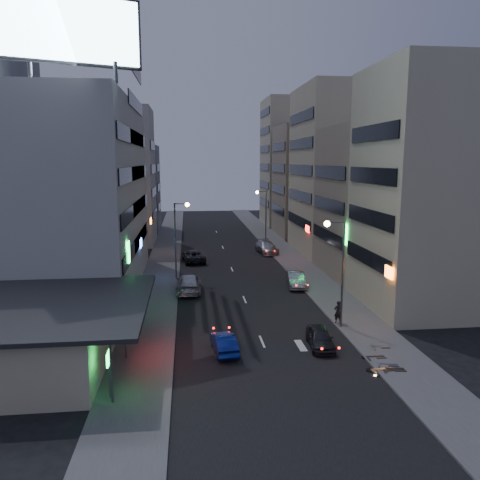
{
  "coord_description": "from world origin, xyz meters",
  "views": [
    {
      "loc": [
        -4.97,
        -26.44,
        12.41
      ],
      "look_at": [
        -0.15,
        16.39,
        5.07
      ],
      "focal_mm": 35.0,
      "sensor_mm": 36.0,
      "label": 1
    }
  ],
  "objects": [
    {
      "name": "ground",
      "position": [
        0.0,
        0.0,
        0.0
      ],
      "size": [
        180.0,
        180.0,
        0.0
      ],
      "primitive_type": "plane",
      "color": "black",
      "rests_on": "ground"
    },
    {
      "name": "sidewalk_left",
      "position": [
        -8.0,
        30.0,
        0.06
      ],
      "size": [
        4.0,
        120.0,
        0.12
      ],
      "primitive_type": "cube",
      "color": "#4C4C4F",
      "rests_on": "ground"
    },
    {
      "name": "sidewalk_right",
      "position": [
        8.0,
        30.0,
        0.06
      ],
      "size": [
        4.0,
        120.0,
        0.12
      ],
      "primitive_type": "cube",
      "color": "#4C4C4F",
      "rests_on": "ground"
    },
    {
      "name": "food_court",
      "position": [
        -13.9,
        2.0,
        1.98
      ],
      "size": [
        11.0,
        13.0,
        3.88
      ],
      "color": "#B9B291",
      "rests_on": "ground"
    },
    {
      "name": "white_building",
      "position": [
        -17.0,
        20.0,
        9.0
      ],
      "size": [
        14.0,
        24.0,
        18.0
      ],
      "primitive_type": "cube",
      "color": "#ABAAA6",
      "rests_on": "ground"
    },
    {
      "name": "shophouse_near",
      "position": [
        15.0,
        10.5,
        10.0
      ],
      "size": [
        10.0,
        11.0,
        20.0
      ],
      "primitive_type": "cube",
      "color": "#B9B291",
      "rests_on": "ground"
    },
    {
      "name": "shophouse_mid",
      "position": [
        15.5,
        22.0,
        8.0
      ],
      "size": [
        11.0,
        12.0,
        16.0
      ],
      "primitive_type": "cube",
      "color": "gray",
      "rests_on": "ground"
    },
    {
      "name": "shophouse_far",
      "position": [
        15.0,
        35.0,
        11.0
      ],
      "size": [
        10.0,
        14.0,
        22.0
      ],
      "primitive_type": "cube",
      "color": "#B9B291",
      "rests_on": "ground"
    },
    {
      "name": "far_left_a",
      "position": [
        -15.5,
        45.0,
        10.0
      ],
      "size": [
        11.0,
        10.0,
        20.0
      ],
      "primitive_type": "cube",
      "color": "#ABAAA6",
      "rests_on": "ground"
    },
    {
      "name": "far_left_b",
      "position": [
        -16.0,
        58.0,
        7.5
      ],
      "size": [
        12.0,
        10.0,
        15.0
      ],
      "primitive_type": "cube",
      "color": "gray",
      "rests_on": "ground"
    },
    {
      "name": "far_right_a",
      "position": [
        15.5,
        50.0,
        9.0
      ],
      "size": [
        11.0,
        12.0,
        18.0
      ],
      "primitive_type": "cube",
      "color": "gray",
      "rests_on": "ground"
    },
    {
      "name": "far_right_b",
      "position": [
        16.0,
        64.0,
        12.0
      ],
      "size": [
        12.0,
        12.0,
        24.0
      ],
      "primitive_type": "cube",
      "color": "#B9B291",
      "rests_on": "ground"
    },
    {
      "name": "billboard",
      "position": [
        -12.99,
        9.97,
        21.66
      ],
      "size": [
        9.52,
        3.75,
        6.2
      ],
      "rotation": [
        0.0,
        0.0,
        0.35
      ],
      "color": "#595B60",
      "rests_on": "white_building"
    },
    {
      "name": "street_lamp_right_near",
      "position": [
        5.9,
        6.0,
        5.36
      ],
      "size": [
        1.6,
        0.44,
        8.02
      ],
      "color": "#595B60",
      "rests_on": "sidewalk_right"
    },
    {
      "name": "street_lamp_left",
      "position": [
        -5.9,
        22.0,
        5.36
      ],
      "size": [
        1.6,
        0.44,
        8.02
      ],
      "color": "#595B60",
      "rests_on": "sidewalk_left"
    },
    {
      "name": "street_lamp_right_far",
      "position": [
        5.9,
        40.0,
        5.36
      ],
      "size": [
        1.6,
        0.44,
        8.02
      ],
      "color": "#595B60",
      "rests_on": "sidewalk_right"
    },
    {
      "name": "parked_car_right_near",
      "position": [
        3.73,
        2.64,
        0.66
      ],
      "size": [
        1.85,
        3.96,
        1.31
      ],
      "primitive_type": "imported",
      "rotation": [
        0.0,
        0.0,
        -0.08
      ],
      "color": "#292A2F",
      "rests_on": "ground"
    },
    {
      "name": "parked_car_right_mid",
      "position": [
        5.6,
        17.8,
        0.75
      ],
      "size": [
        2.1,
        4.69,
        1.49
      ],
      "primitive_type": "imported",
      "rotation": [
        0.0,
        0.0,
        -0.12
      ],
      "color": "#A9AEB2",
      "rests_on": "ground"
    },
    {
      "name": "parked_car_left",
      "position": [
        -4.34,
        30.66,
        0.75
      ],
      "size": [
        3.1,
        5.63,
        1.49
      ],
      "primitive_type": "imported",
      "rotation": [
        0.0,
        0.0,
        3.26
      ],
      "color": "#25262B",
      "rests_on": "ground"
    },
    {
      "name": "parked_car_right_far",
      "position": [
        5.6,
        34.96,
        0.81
      ],
      "size": [
        2.82,
        5.76,
        1.61
      ],
      "primitive_type": "imported",
      "rotation": [
        0.0,
        0.0,
        0.1
      ],
      "color": "#989A9F",
      "rests_on": "ground"
    },
    {
      "name": "road_car_blue",
      "position": [
        -2.77,
        2.51,
        0.64
      ],
      "size": [
        1.73,
        3.97,
        1.27
      ],
      "primitive_type": "imported",
      "rotation": [
        0.0,
        0.0,
        3.24
      ],
      "color": "navy",
      "rests_on": "ground"
    },
    {
      "name": "road_car_silver",
      "position": [
        -5.0,
        17.11,
        0.83
      ],
      "size": [
        2.47,
        5.8,
        1.67
      ],
      "primitive_type": "imported",
      "rotation": [
        0.0,
        0.0,
        3.12
      ],
      "color": "#ADAFB6",
      "rests_on": "ground"
    },
    {
      "name": "person",
      "position": [
        6.3,
        6.74,
        0.99
      ],
      "size": [
        0.66,
        0.45,
        1.74
      ],
      "primitive_type": "imported",
      "rotation": [
        0.0,
        0.0,
        3.2
      ],
      "color": "black",
      "rests_on": "sidewalk_right"
    },
    {
      "name": "scooter_black_a",
      "position": [
        7.75,
        -1.36,
        0.71
      ],
      "size": [
        0.93,
        2.0,
        1.18
      ],
      "primitive_type": null,
      "rotation": [
        0.0,
        0.0,
        1.42
      ],
      "color": "black",
      "rests_on": "sidewalk_right"
    },
    {
      "name": "scooter_silver_a",
      "position": [
        7.0,
        -1.15,
        0.71
      ],
      "size": [
        0.83,
        1.98,
        1.17
      ],
      "primitive_type": null,
      "rotation": [
        0.0,
        0.0,
        1.67
      ],
      "color": "#929399",
      "rests_on": "sidewalk_right"
    },
    {
      "name": "scooter_blue",
      "position": [
        7.65,
        -0.75,
        0.67
      ],
      "size": [
        1.05,
        1.89,
        1.1
      ],
      "primitive_type": null,
      "rotation": [
        0.0,
        0.0,
        1.31
      ],
      "color": "navy",
      "rests_on": "sidewalk_right"
    },
    {
      "name": "scooter_black_b",
      "position": [
        7.32,
        0.56,
        0.66
      ],
      "size": [
        0.6,
        1.79,
        1.09
      ],
      "primitive_type": null,
      "rotation": [
        0.0,
        0.0,
        1.57
      ],
      "color": "black",
      "rests_on": "sidewalk_right"
    },
    {
      "name": "scooter_silver_b",
      "position": [
        8.24,
        2.01,
        0.64
      ],
      "size": [
        0.65,
        1.74,
        1.05
      ],
      "primitive_type": null,
      "rotation": [
        0.0,
        0.0,
        1.52
      ],
      "color": "gray",
      "rests_on": "sidewalk_right"
    }
  ]
}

